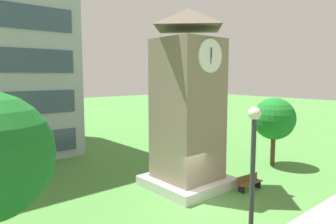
{
  "coord_description": "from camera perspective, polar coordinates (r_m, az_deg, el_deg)",
  "views": [
    {
      "loc": [
        -11.55,
        -10.49,
        6.85
      ],
      "look_at": [
        0.71,
        3.84,
        4.63
      ],
      "focal_mm": 32.95,
      "sensor_mm": 36.0,
      "label": 1
    }
  ],
  "objects": [
    {
      "name": "ground_plane",
      "position": [
        17.04,
        6.91,
        -17.05
      ],
      "size": [
        160.0,
        160.0,
        0.0
      ],
      "primitive_type": "plane",
      "color": "#4C893D"
    },
    {
      "name": "clock_tower",
      "position": [
        18.7,
        3.66,
        0.48
      ],
      "size": [
        4.56,
        4.56,
        10.77
      ],
      "color": "gray",
      "rests_on": "ground"
    },
    {
      "name": "tree_by_building",
      "position": [
        30.84,
        2.46,
        0.1
      ],
      "size": [
        3.55,
        3.55,
        5.09
      ],
      "color": "#513823",
      "rests_on": "ground"
    },
    {
      "name": "tree_streetside",
      "position": [
        24.73,
        19.02,
        -1.21
      ],
      "size": [
        3.18,
        3.18,
        5.21
      ],
      "color": "#513823",
      "rests_on": "ground"
    },
    {
      "name": "street_lamp",
      "position": [
        9.4,
        15.3,
        -13.08
      ],
      "size": [
        0.36,
        0.36,
        5.99
      ],
      "color": "#333338",
      "rests_on": "ground"
    },
    {
      "name": "park_bench",
      "position": [
        19.69,
        14.74,
        -12.46
      ],
      "size": [
        1.84,
        0.67,
        0.88
      ],
      "color": "brown",
      "rests_on": "ground"
    }
  ]
}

